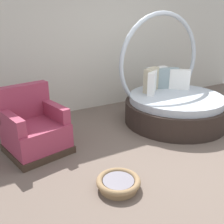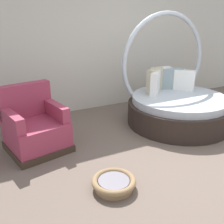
{
  "view_description": "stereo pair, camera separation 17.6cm",
  "coord_description": "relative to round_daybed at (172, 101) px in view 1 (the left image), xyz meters",
  "views": [
    {
      "loc": [
        -2.47,
        -2.26,
        1.87
      ],
      "look_at": [
        -0.74,
        0.79,
        0.55
      ],
      "focal_mm": 41.42,
      "sensor_mm": 36.0,
      "label": 1
    },
    {
      "loc": [
        -2.31,
        -2.34,
        1.87
      ],
      "look_at": [
        -0.74,
        0.79,
        0.55
      ],
      "focal_mm": 41.42,
      "sensor_mm": 36.0,
      "label": 2
    }
  ],
  "objects": [
    {
      "name": "ground_plane",
      "position": [
        -0.74,
        -1.13,
        -0.39
      ],
      "size": [
        8.0,
        8.0,
        0.02
      ],
      "primitive_type": "cube",
      "color": "#66564C"
    },
    {
      "name": "back_wall",
      "position": [
        -0.74,
        1.47,
        1.1
      ],
      "size": [
        8.0,
        0.12,
        2.96
      ],
      "primitive_type": "cube",
      "color": "beige",
      "rests_on": "ground_plane"
    },
    {
      "name": "round_daybed",
      "position": [
        0.0,
        0.0,
        0.0
      ],
      "size": [
        1.83,
        1.83,
        1.95
      ],
      "color": "#2D231E",
      "rests_on": "ground_plane"
    },
    {
      "name": "red_armchair",
      "position": [
        -2.51,
        0.1,
        -0.05
      ],
      "size": [
        0.95,
        0.95,
        0.94
      ],
      "color": "#38281E",
      "rests_on": "ground_plane"
    },
    {
      "name": "pet_basket",
      "position": [
        -1.92,
        -1.27,
        -0.3
      ],
      "size": [
        0.51,
        0.51,
        0.13
      ],
      "color": "#8E704C",
      "rests_on": "ground_plane"
    }
  ]
}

